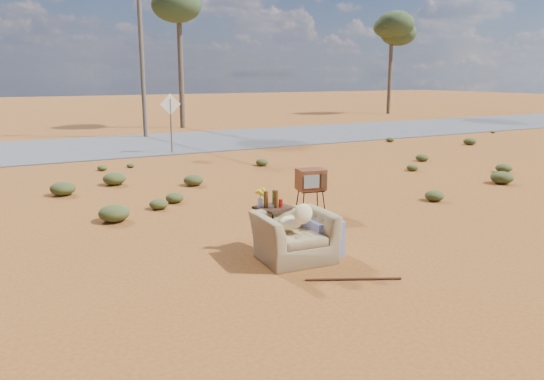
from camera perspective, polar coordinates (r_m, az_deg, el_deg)
name	(u,v)px	position (r m, az deg, el deg)	size (l,w,h in m)	color
ground	(312,254)	(8.74, 4.29, -6.86)	(140.00, 140.00, 0.00)	#98541E
highway	(114,146)	(22.57, -16.67, 4.57)	(140.00, 7.00, 0.04)	#565659
armchair	(299,229)	(8.39, 2.94, -4.25)	(1.41, 0.88, 1.01)	olive
tv_unit	(311,180)	(11.23, 4.20, 1.07)	(0.64, 0.55, 0.91)	black
side_table	(271,205)	(8.70, -0.13, -1.64)	(0.62, 0.62, 1.04)	#3C2115
rusty_bar	(353,279)	(7.72, 8.74, -9.45)	(0.04, 0.04, 1.38)	#462512
road_sign	(171,113)	(19.90, -10.86, 8.18)	(0.78, 0.06, 2.19)	brown
eucalyptus_center	(179,5)	(29.71, -10.02, 19.04)	(3.20, 3.20, 7.60)	brown
eucalyptus_right	(392,31)	(40.83, 12.78, 16.35)	(3.20, 3.20, 7.10)	brown
utility_pole_center	(141,45)	(25.31, -13.89, 14.88)	(1.40, 0.20, 8.00)	brown
scrub_patch	(177,197)	(12.23, -10.20, -0.75)	(17.49, 8.07, 0.33)	#4B5023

